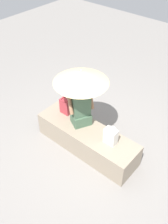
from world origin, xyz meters
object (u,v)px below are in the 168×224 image
handbag_black (111,136)px  tote_bag_canvas (65,106)px  person_seated (81,107)px  parasol (81,77)px

handbag_black → tote_bag_canvas: bearing=-4.1°
person_seated → parasol: parasol is taller
person_seated → tote_bag_canvas: bearing=-3.8°
person_seated → parasol: 0.62m
parasol → tote_bag_canvas: bearing=2.1°
person_seated → parasol: size_ratio=0.79×
tote_bag_canvas → person_seated: bearing=176.2°
parasol → tote_bag_canvas: (0.40, 0.01, -0.84)m
person_seated → handbag_black: (-0.72, 0.05, -0.23)m
parasol → handbag_black: (-0.75, 0.10, -0.84)m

